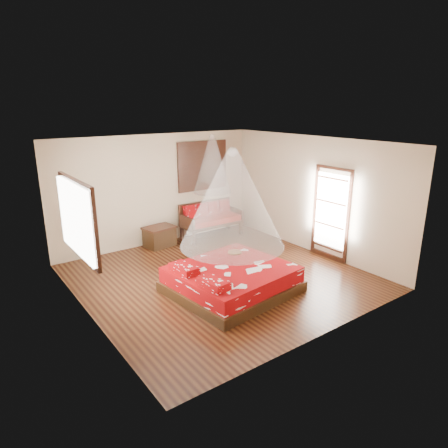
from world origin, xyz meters
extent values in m
cube|color=black|center=(0.00, 0.00, -0.01)|extent=(5.50, 5.50, 0.02)
cube|color=silver|center=(0.00, 0.00, 2.81)|extent=(5.50, 5.50, 0.02)
cube|color=beige|center=(-2.76, 0.00, 1.40)|extent=(0.02, 5.50, 2.80)
cube|color=beige|center=(2.76, 0.00, 1.40)|extent=(0.02, 5.50, 2.80)
cube|color=beige|center=(0.00, 2.76, 1.40)|extent=(5.50, 0.02, 2.80)
cube|color=beige|center=(0.00, -2.76, 1.40)|extent=(5.50, 0.02, 2.80)
cube|color=black|center=(-0.20, -0.67, 0.10)|extent=(2.40, 2.21, 0.20)
cube|color=#8B0408|center=(-0.20, -0.67, 0.35)|extent=(2.28, 2.10, 0.30)
cube|color=#8B0408|center=(-0.98, -1.18, 0.57)|extent=(0.37, 0.61, 0.15)
cube|color=#8B0408|center=(-1.07, -0.35, 0.57)|extent=(0.37, 0.61, 0.15)
cube|color=black|center=(0.60, 1.99, 0.21)|extent=(0.08, 0.08, 0.42)
cube|color=black|center=(2.13, 1.99, 0.21)|extent=(0.08, 0.08, 0.42)
cube|color=black|center=(0.60, 2.61, 0.21)|extent=(0.08, 0.08, 0.42)
cube|color=black|center=(2.13, 2.61, 0.21)|extent=(0.08, 0.08, 0.42)
cube|color=black|center=(1.36, 2.30, 0.38)|extent=(1.66, 0.74, 0.08)
cube|color=#970A05|center=(1.36, 2.30, 0.49)|extent=(1.60, 0.68, 0.14)
cube|color=black|center=(1.36, 2.63, 0.67)|extent=(1.66, 0.06, 0.55)
cube|color=black|center=(0.58, 2.30, 0.54)|extent=(0.06, 0.74, 0.30)
cube|color=black|center=(2.15, 2.30, 0.54)|extent=(0.06, 0.74, 0.30)
cube|color=#8B0408|center=(0.81, 2.51, 0.73)|extent=(0.35, 0.19, 0.37)
cube|color=#8B0408|center=(1.18, 2.51, 0.73)|extent=(0.35, 0.19, 0.37)
cube|color=#8B0408|center=(1.55, 2.51, 0.73)|extent=(0.35, 0.19, 0.37)
cube|color=#8B0408|center=(1.92, 2.51, 0.73)|extent=(0.35, 0.19, 0.37)
cube|color=black|center=(-0.15, 2.45, 0.24)|extent=(0.79, 0.62, 0.47)
cube|color=black|center=(-0.15, 2.45, 0.50)|extent=(0.84, 0.67, 0.05)
cube|color=black|center=(1.36, 2.72, 1.90)|extent=(1.52, 0.06, 1.32)
cube|color=black|center=(1.36, 2.71, 1.90)|extent=(1.35, 0.04, 1.10)
cube|color=black|center=(-2.72, 0.20, 1.70)|extent=(0.08, 1.74, 1.34)
cube|color=silver|center=(-2.68, 0.20, 1.70)|extent=(0.04, 1.54, 1.10)
cube|color=black|center=(2.72, -0.60, 1.05)|extent=(0.08, 1.02, 2.16)
cube|color=white|center=(2.70, -0.60, 1.15)|extent=(0.03, 0.82, 1.70)
cylinder|color=brown|center=(0.31, -0.10, 0.52)|extent=(0.29, 0.29, 0.03)
cone|color=white|center=(-0.20, -0.67, 1.85)|extent=(1.97, 1.97, 1.80)
cone|color=white|center=(1.36, 2.25, 2.00)|extent=(1.01, 1.01, 1.50)
camera|label=1|loc=(-4.49, -6.31, 3.53)|focal=32.00mm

